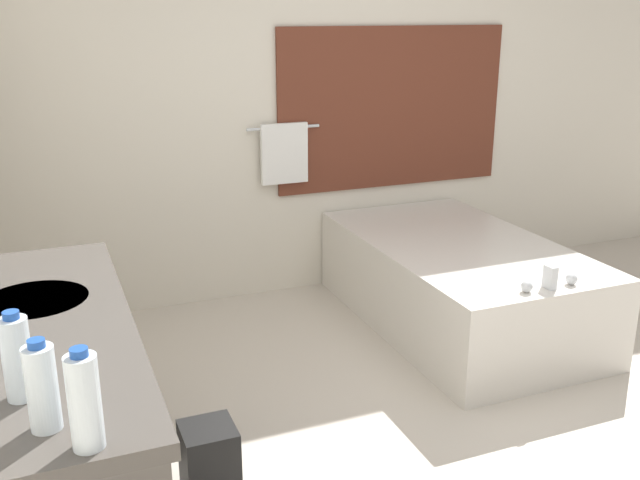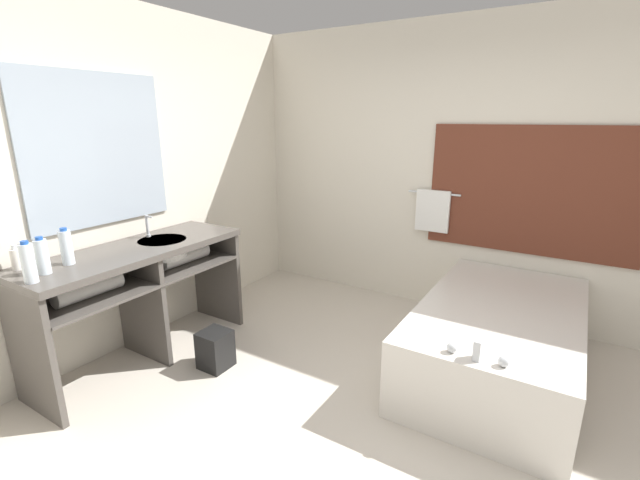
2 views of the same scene
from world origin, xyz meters
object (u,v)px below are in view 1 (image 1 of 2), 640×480
bathtub (457,279)px  waste_bin (209,459)px  water_bottle_3 (42,387)px  water_bottle_1 (17,358)px  water_bottle_2 (84,401)px

bathtub → waste_bin: (-1.83, -1.05, -0.15)m
water_bottle_3 → water_bottle_1: bearing=107.3°
bathtub → water_bottle_2: bearing=-139.3°
water_bottle_2 → water_bottle_1: bearing=115.8°
waste_bin → bathtub: bearing=29.8°
water_bottle_3 → waste_bin: 1.32m
water_bottle_2 → water_bottle_3: 0.15m
bathtub → water_bottle_2: 3.13m
bathtub → water_bottle_1: 3.06m
water_bottle_1 → water_bottle_2: 0.33m
bathtub → water_bottle_3: 3.12m
waste_bin → water_bottle_2: bearing=-116.8°
water_bottle_1 → waste_bin: (0.62, 0.64, -0.88)m
water_bottle_1 → water_bottle_2: water_bottle_2 is taller
water_bottle_1 → water_bottle_2: bearing=-64.2°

